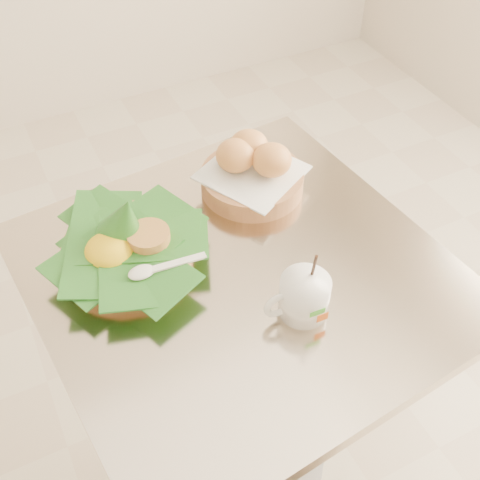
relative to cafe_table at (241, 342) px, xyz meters
name	(u,v)px	position (x,y,z in m)	size (l,w,h in m)	color
cafe_table	(241,342)	(0.00, 0.00, 0.00)	(0.77, 0.77, 0.75)	gray
rice_basket	(126,243)	(-0.17, 0.12, 0.26)	(0.29, 0.29, 0.15)	#B1794C
bread_basket	(252,170)	(0.12, 0.20, 0.26)	(0.24, 0.24, 0.11)	#B1794C
coffee_mug	(303,296)	(0.05, -0.13, 0.26)	(0.12, 0.09, 0.14)	white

